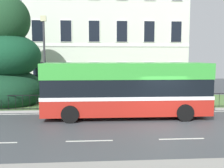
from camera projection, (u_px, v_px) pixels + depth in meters
ground_plane at (164, 122)px, 14.27m from camera, size 60.00×56.00×0.18m
georgian_townhouse at (106, 25)px, 27.75m from camera, size 15.08×9.84×13.55m
iron_verge_railing at (113, 101)px, 17.25m from camera, size 16.33×0.04×0.97m
evergreen_tree at (11, 65)px, 18.59m from camera, size 4.59×4.64×8.11m
single_decker_bus at (126, 89)px, 15.28m from camera, size 9.62×2.78×3.19m
street_lamp_post at (44, 55)px, 17.75m from camera, size 0.36×0.24×6.17m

